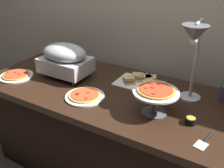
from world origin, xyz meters
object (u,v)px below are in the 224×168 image
(heat_lamp, at_px, (194,43))
(sandwich_platter, at_px, (141,81))
(pizza_plate_center, at_px, (16,75))
(serving_spatula, at_px, (204,141))
(pizza_plate_front, at_px, (85,96))
(sauce_cup_near, at_px, (191,120))
(pizza_plate_raised_stand, at_px, (156,94))
(chafing_dish, at_px, (65,58))

(heat_lamp, bearing_deg, sandwich_platter, 159.07)
(pizza_plate_center, xyz_separation_m, serving_spatula, (1.47, -0.06, -0.01))
(sandwich_platter, distance_m, serving_spatula, 0.71)
(pizza_plate_front, height_order, sandwich_platter, sandwich_platter)
(heat_lamp, relative_size, pizza_plate_front, 2.00)
(serving_spatula, bearing_deg, heat_lamp, 122.17)
(sauce_cup_near, xyz_separation_m, serving_spatula, (0.11, -0.12, -0.02))
(pizza_plate_center, relative_size, sandwich_platter, 0.76)
(pizza_plate_center, relative_size, sauce_cup_near, 4.18)
(pizza_plate_raised_stand, bearing_deg, heat_lamp, 51.75)
(chafing_dish, relative_size, pizza_plate_center, 1.46)
(heat_lamp, distance_m, pizza_plate_raised_stand, 0.36)
(serving_spatula, bearing_deg, sandwich_platter, 141.73)
(heat_lamp, bearing_deg, pizza_plate_center, -169.21)
(sandwich_platter, height_order, sauce_cup_near, sandwich_platter)
(pizza_plate_raised_stand, height_order, sandwich_platter, pizza_plate_raised_stand)
(chafing_dish, relative_size, serving_spatula, 2.22)
(chafing_dish, bearing_deg, serving_spatula, -13.36)
(chafing_dish, bearing_deg, pizza_plate_raised_stand, -10.33)
(pizza_plate_center, xyz_separation_m, sandwich_platter, (0.91, 0.39, 0.01))
(chafing_dish, height_order, pizza_plate_front, chafing_dish)
(sandwich_platter, bearing_deg, serving_spatula, -38.27)
(pizza_plate_raised_stand, bearing_deg, sandwich_platter, 125.99)
(pizza_plate_center, bearing_deg, chafing_dish, 32.61)
(serving_spatula, bearing_deg, chafing_dish, 166.64)
(pizza_plate_front, bearing_deg, pizza_plate_raised_stand, 7.06)
(pizza_plate_center, height_order, pizza_plate_raised_stand, pizza_plate_raised_stand)
(pizza_plate_raised_stand, bearing_deg, chafing_dish, 169.67)
(heat_lamp, distance_m, sauce_cup_near, 0.44)
(pizza_plate_front, distance_m, pizza_plate_raised_stand, 0.50)
(heat_lamp, relative_size, sauce_cup_near, 8.58)
(pizza_plate_center, xyz_separation_m, sauce_cup_near, (1.36, 0.07, 0.01))
(heat_lamp, height_order, sauce_cup_near, heat_lamp)
(serving_spatula, bearing_deg, sauce_cup_near, 130.90)
(sandwich_platter, relative_size, sauce_cup_near, 5.48)
(pizza_plate_center, height_order, sauce_cup_near, sauce_cup_near)
(heat_lamp, height_order, sandwich_platter, heat_lamp)
(heat_lamp, height_order, pizza_plate_raised_stand, heat_lamp)
(pizza_plate_front, bearing_deg, pizza_plate_center, -179.30)
(chafing_dish, xyz_separation_m, sauce_cup_near, (1.03, -0.15, -0.13))
(chafing_dish, xyz_separation_m, pizza_plate_raised_stand, (0.81, -0.15, -0.01))
(heat_lamp, bearing_deg, chafing_dish, -178.20)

